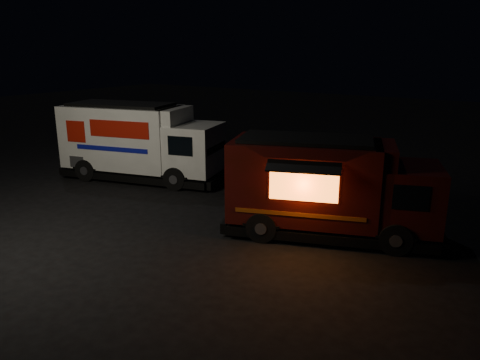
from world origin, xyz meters
name	(u,v)px	position (x,y,z in m)	size (l,w,h in m)	color
ground	(183,233)	(0.00, 0.00, 0.00)	(80.00, 80.00, 0.00)	black
white_truck	(143,142)	(-4.85, 3.42, 1.45)	(6.38, 2.18, 2.89)	white
red_truck	(333,188)	(3.39, 2.15, 1.32)	(5.69, 2.09, 2.65)	#3A0A0B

